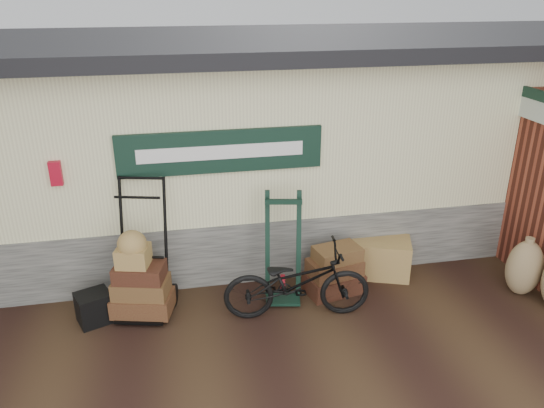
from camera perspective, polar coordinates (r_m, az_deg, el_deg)
The scene contains 9 objects.
ground at distance 6.78m, azimuth -1.36°, elevation -12.62°, with size 80.00×80.00×0.00m, color black.
station_building at distance 8.55m, azimuth -4.75°, elevation 7.02°, with size 14.40×4.10×3.20m.
porter_trolley at distance 6.80m, azimuth -13.78°, elevation -4.50°, with size 0.88×0.66×1.77m, color black, non-canonical shape.
green_barrow at distance 6.92m, azimuth 1.21°, elevation -4.69°, with size 0.53×0.45×1.47m, color black, non-canonical shape.
suitcase_stack at distance 7.26m, azimuth 6.73°, elevation -7.00°, with size 0.76×0.48×0.67m, color #3B2113, non-canonical shape.
wicker_hamper at distance 7.82m, azimuth 11.54°, elevation -5.60°, with size 0.83×0.54×0.54m, color olive.
black_trunk at distance 7.04m, azimuth -18.58°, elevation -10.52°, with size 0.40×0.34×0.40m, color black.
bicycle at distance 6.63m, azimuth 2.71°, elevation -8.02°, with size 1.84×0.64×1.07m, color black.
burlap_sack_left at distance 7.89m, azimuth 25.50°, elevation -6.22°, with size 0.49×0.41×0.79m, color olive.
Camera 1 is at (-0.94, -5.45, 3.92)m, focal length 35.00 mm.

